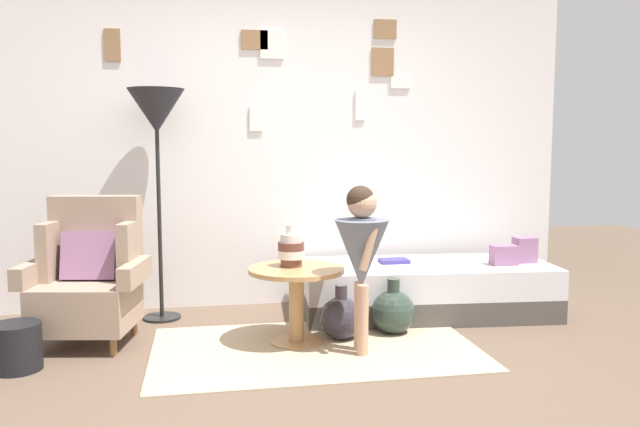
{
  "coord_description": "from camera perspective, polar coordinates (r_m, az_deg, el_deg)",
  "views": [
    {
      "loc": [
        -0.62,
        -3.27,
        1.32
      ],
      "look_at": [
        0.15,
        0.95,
        0.85
      ],
      "focal_mm": 35.75,
      "sensor_mm": 36.0,
      "label": 1
    }
  ],
  "objects": [
    {
      "name": "person_child",
      "position": [
        3.96,
        3.75,
        -3.12
      ],
      "size": [
        0.34,
        0.34,
        1.07
      ],
      "color": "tan",
      "rests_on": "ground"
    },
    {
      "name": "side_table",
      "position": [
        4.23,
        -2.12,
        -6.67
      ],
      "size": [
        0.64,
        0.64,
        0.51
      ],
      "color": "tan",
      "rests_on": "ground"
    },
    {
      "name": "demijohn_near",
      "position": [
        4.36,
        1.9,
        -9.32
      ],
      "size": [
        0.29,
        0.29,
        0.38
      ],
      "color": "#332D38",
      "rests_on": "ground"
    },
    {
      "name": "floor_lamp",
      "position": [
        4.87,
        -14.42,
        8.18
      ],
      "size": [
        0.41,
        0.41,
        1.72
      ],
      "color": "black",
      "rests_on": "ground"
    },
    {
      "name": "demijohn_far",
      "position": [
        4.52,
        6.57,
        -8.71
      ],
      "size": [
        0.31,
        0.31,
        0.39
      ],
      "color": "#2D3D33",
      "rests_on": "ground"
    },
    {
      "name": "book_on_daybed",
      "position": [
        4.99,
        6.64,
        -4.23
      ],
      "size": [
        0.22,
        0.16,
        0.03
      ],
      "primitive_type": "cube",
      "rotation": [
        0.0,
        0.0,
        -0.01
      ],
      "color": "#3E3583",
      "rests_on": "daybed"
    },
    {
      "name": "vase_striped",
      "position": [
        4.22,
        -2.6,
        -3.21
      ],
      "size": [
        0.18,
        0.18,
        0.28
      ],
      "color": "brown",
      "rests_on": "side_table"
    },
    {
      "name": "armchair",
      "position": [
        4.51,
        -19.95,
        -5.39
      ],
      "size": [
        0.83,
        0.68,
        0.97
      ],
      "color": "olive",
      "rests_on": "ground"
    },
    {
      "name": "daybed",
      "position": [
        5.04,
        9.5,
        -6.67
      ],
      "size": [
        1.95,
        0.94,
        0.4
      ],
      "color": "#4C4742",
      "rests_on": "ground"
    },
    {
      "name": "pillow_head",
      "position": [
        5.21,
        17.85,
        -3.12
      ],
      "size": [
        0.17,
        0.12,
        0.2
      ],
      "primitive_type": "cube",
      "rotation": [
        0.0,
        0.0,
        0.01
      ],
      "color": "gray",
      "rests_on": "daybed"
    },
    {
      "name": "rug",
      "position": [
        4.2,
        -0.42,
        -12.01
      ],
      "size": [
        2.08,
        1.25,
        0.01
      ],
      "primitive_type": "cube",
      "color": "tan",
      "rests_on": "ground"
    },
    {
      "name": "gallery_wall",
      "position": [
        5.26,
        -3.58,
        6.07
      ],
      "size": [
        4.8,
        0.12,
        2.6
      ],
      "color": "silver",
      "rests_on": "ground"
    },
    {
      "name": "magazine_basket",
      "position": [
        4.19,
        -25.51,
        -10.73
      ],
      "size": [
        0.28,
        0.28,
        0.28
      ],
      "primitive_type": "cylinder",
      "color": "black",
      "rests_on": "ground"
    },
    {
      "name": "ground_plane",
      "position": [
        3.58,
        0.39,
        -15.37
      ],
      "size": [
        12.0,
        12.0,
        0.0
      ],
      "primitive_type": "plane",
      "color": "brown"
    },
    {
      "name": "pillow_mid",
      "position": [
        5.06,
        16.14,
        -3.6
      ],
      "size": [
        0.2,
        0.12,
        0.15
      ],
      "primitive_type": "cube",
      "rotation": [
        0.0,
        0.0,
        -0.01
      ],
      "color": "gray",
      "rests_on": "daybed"
    }
  ]
}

